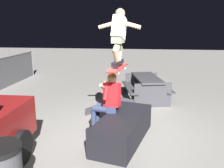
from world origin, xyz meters
TOP-DOWN VIEW (x-y plane):
  - ground_plane at (0.00, 0.00)m, footprint 40.00×40.00m
  - ledge_box_main at (-0.27, -0.12)m, footprint 2.00×1.19m
  - person_sitting_on_ledge at (0.03, 0.26)m, footprint 0.59×0.79m
  - skateboard at (-0.01, 0.03)m, footprint 1.04×0.37m
  - skater_airborne at (0.05, 0.02)m, footprint 0.63×0.89m
  - kicker_ramp at (1.41, 0.34)m, footprint 1.37×1.32m
  - picnic_table_back at (2.70, -0.63)m, footprint 1.96×1.69m

SIDE VIEW (x-z plane):
  - ground_plane at x=0.00m, z-range 0.00..0.00m
  - kicker_ramp at x=1.41m, z-range -0.14..0.27m
  - ledge_box_main at x=-0.27m, z-range 0.00..0.54m
  - picnic_table_back at x=2.70m, z-range 0.12..0.87m
  - person_sitting_on_ledge at x=0.03m, z-range 0.09..1.46m
  - skateboard at x=-0.01m, z-range 1.41..1.54m
  - skater_airborne at x=0.05m, z-range 1.61..2.73m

